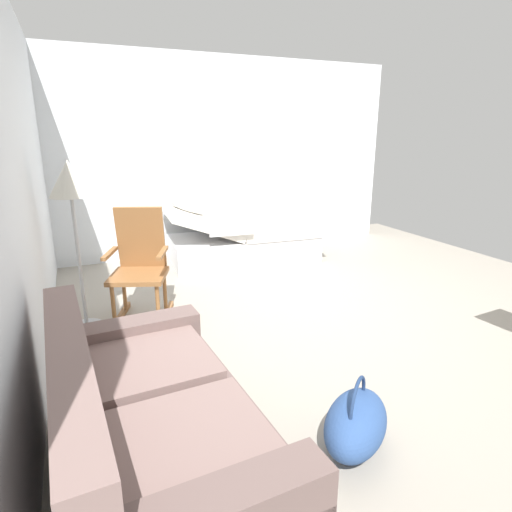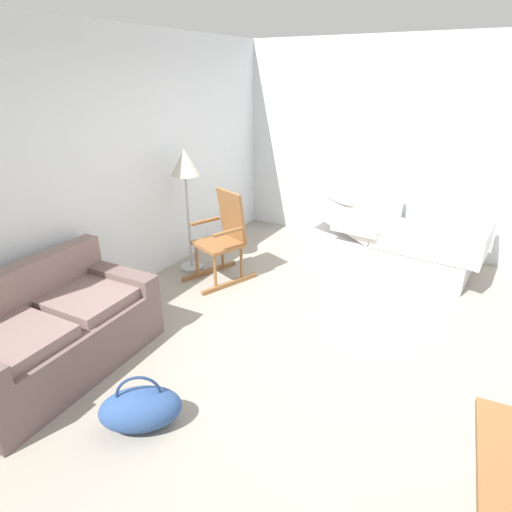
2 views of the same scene
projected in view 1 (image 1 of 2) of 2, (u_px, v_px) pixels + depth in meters
ground_plane at (324, 312)px, 4.15m from camera, size 6.42×6.42×0.00m
back_wall at (15, 185)px, 2.83m from camera, size 5.33×0.10×2.70m
side_wall at (230, 157)px, 6.08m from camera, size 0.10×5.04×2.70m
hospital_bed at (244, 239)px, 5.76m from camera, size 1.12×2.17×0.93m
couch at (153, 438)px, 2.00m from camera, size 1.64×0.93×0.85m
rocking_chair at (140, 268)px, 3.87m from camera, size 0.88×0.71×1.05m
floor_lamp at (71, 191)px, 3.48m from camera, size 0.34×0.34×1.48m
duffel_bag at (356, 423)px, 2.33m from camera, size 0.60×0.64×0.43m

